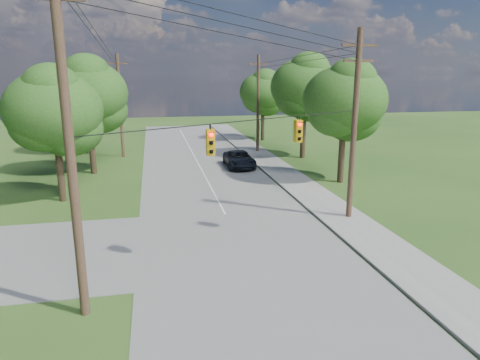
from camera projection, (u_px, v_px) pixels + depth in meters
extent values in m
plane|color=#2A501A|center=(217.00, 305.00, 15.47)|extent=(140.00, 140.00, 0.00)
cube|color=gray|center=(243.00, 247.00, 20.60)|extent=(10.00, 100.00, 0.03)
cube|color=#A5A29A|center=(371.00, 236.00, 21.90)|extent=(2.60, 100.00, 0.12)
cylinder|color=brown|center=(69.00, 144.00, 13.50)|extent=(0.32, 0.32, 12.00)
cylinder|color=brown|center=(354.00, 128.00, 23.53)|extent=(0.32, 0.32, 10.50)
cube|color=brown|center=(360.00, 45.00, 22.48)|extent=(2.00, 0.12, 0.14)
cube|color=brown|center=(359.00, 61.00, 22.67)|extent=(1.70, 0.12, 0.14)
cylinder|color=brown|center=(258.00, 105.00, 44.50)|extent=(0.32, 0.32, 10.00)
cube|color=brown|center=(258.00, 64.00, 43.51)|extent=(2.00, 0.12, 0.14)
cylinder|color=brown|center=(120.00, 107.00, 41.80)|extent=(0.32, 0.32, 10.00)
cube|color=brown|center=(117.00, 63.00, 40.80)|extent=(2.00, 0.12, 0.14)
cylinder|color=black|center=(251.00, 18.00, 17.37)|extent=(13.52, 7.63, 1.53)
cylinder|color=black|center=(251.00, 28.00, 17.47)|extent=(13.52, 7.63, 1.53)
cylinder|color=black|center=(251.00, 39.00, 17.56)|extent=(13.52, 7.63, 1.53)
cylinder|color=black|center=(293.00, 58.00, 32.99)|extent=(0.03, 22.00, 0.53)
cylinder|color=black|center=(102.00, 41.00, 26.53)|extent=(0.43, 29.60, 2.03)
cylinder|color=black|center=(293.00, 63.00, 33.09)|extent=(0.03, 22.00, 0.53)
cylinder|color=black|center=(103.00, 48.00, 26.63)|extent=(0.43, 29.60, 2.03)
cylinder|color=black|center=(250.00, 120.00, 18.37)|extent=(13.52, 7.63, 0.04)
cube|color=gold|center=(211.00, 143.00, 17.06)|extent=(0.32, 0.22, 1.05)
sphere|color=#FF0C05|center=(211.00, 134.00, 16.84)|extent=(0.17, 0.17, 0.17)
cube|color=gold|center=(210.00, 142.00, 17.29)|extent=(0.32, 0.22, 1.05)
sphere|color=#FF0C05|center=(209.00, 133.00, 17.33)|extent=(0.17, 0.17, 0.17)
cube|color=gold|center=(299.00, 131.00, 20.41)|extent=(0.32, 0.22, 1.05)
sphere|color=#FF0C05|center=(300.00, 124.00, 20.19)|extent=(0.17, 0.17, 0.17)
cube|color=gold|center=(297.00, 131.00, 20.63)|extent=(0.32, 0.22, 1.05)
sphere|color=#FF0C05|center=(296.00, 123.00, 20.68)|extent=(0.17, 0.17, 0.17)
cylinder|color=#463223|center=(61.00, 178.00, 27.78)|extent=(0.45, 0.45, 3.15)
ellipsoid|color=#245118|center=(54.00, 110.00, 26.73)|extent=(6.00, 6.00, 4.92)
cylinder|color=#463223|center=(92.00, 153.00, 35.54)|extent=(0.50, 0.50, 3.50)
ellipsoid|color=#245118|center=(87.00, 93.00, 34.37)|extent=(6.40, 6.40, 5.25)
cylinder|color=#463223|center=(85.00, 137.00, 44.68)|extent=(0.48, 0.47, 3.32)
ellipsoid|color=#245118|center=(81.00, 92.00, 43.56)|extent=(6.00, 6.00, 4.92)
cylinder|color=#463223|center=(341.00, 161.00, 32.61)|extent=(0.48, 0.48, 3.32)
ellipsoid|color=#245118|center=(345.00, 100.00, 31.49)|extent=(6.20, 6.20, 5.08)
cylinder|color=#463223|center=(303.00, 139.00, 42.17)|extent=(0.52, 0.52, 3.67)
ellipsoid|color=#245118|center=(305.00, 87.00, 40.93)|extent=(6.60, 6.60, 5.41)
cylinder|color=#463223|center=(263.00, 128.00, 53.44)|extent=(0.45, 0.45, 3.15)
ellipsoid|color=#245118|center=(263.00, 92.00, 52.38)|extent=(5.80, 5.80, 4.76)
imported|color=black|center=(239.00, 159.00, 38.00)|extent=(2.46, 5.18, 1.43)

